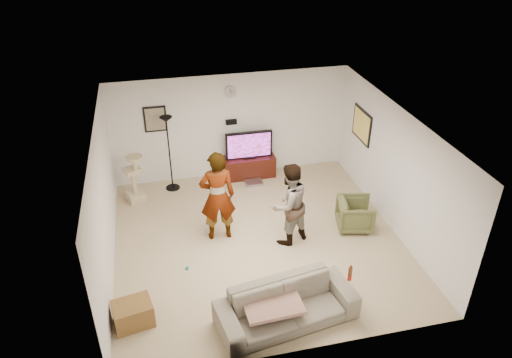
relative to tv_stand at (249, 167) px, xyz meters
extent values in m
cube|color=tan|center=(-0.37, -2.50, -0.27)|extent=(5.50, 5.50, 0.02)
cube|color=silver|center=(-0.37, -2.50, 2.25)|extent=(5.50, 5.50, 0.02)
cube|color=white|center=(-0.37, 0.25, 0.99)|extent=(5.50, 0.04, 2.50)
cube|color=white|center=(-0.37, -5.25, 0.99)|extent=(5.50, 0.04, 2.50)
cube|color=white|center=(-3.12, -2.50, 0.99)|extent=(0.04, 5.50, 2.50)
cube|color=white|center=(2.38, -2.50, 0.99)|extent=(0.04, 5.50, 2.50)
cylinder|color=white|center=(-0.37, 0.22, 1.84)|extent=(0.26, 0.04, 0.26)
cube|color=black|center=(-0.37, 0.19, 1.12)|extent=(0.25, 0.10, 0.10)
cube|color=#79705C|center=(-2.07, 0.23, 1.34)|extent=(0.42, 0.03, 0.52)
cube|color=#E5C85B|center=(2.36, -0.90, 1.24)|extent=(0.03, 0.78, 0.62)
cube|color=black|center=(0.00, 0.00, 0.00)|extent=(1.23, 0.45, 0.51)
cube|color=#ACACBA|center=(0.03, -0.40, -0.22)|extent=(0.40, 0.30, 0.07)
cube|color=black|center=(0.00, 0.00, 0.58)|extent=(1.10, 0.08, 0.66)
cube|color=#A437DF|center=(0.00, -0.04, 0.58)|extent=(1.02, 0.01, 0.58)
cylinder|color=black|center=(-1.85, -0.15, 0.63)|extent=(0.32, 0.32, 1.78)
cube|color=tan|center=(-2.68, -0.48, 0.30)|extent=(0.47, 0.47, 1.12)
imported|color=#A09EA3|center=(-1.09, -2.20, 0.68)|extent=(0.69, 0.46, 1.88)
imported|color=navy|center=(0.20, -2.63, 0.58)|extent=(1.00, 0.90, 1.68)
imported|color=#6F6658|center=(-0.40, -4.63, 0.07)|extent=(2.32, 1.21, 0.64)
cube|color=#A67867|center=(-0.64, -4.63, 0.18)|extent=(0.93, 0.74, 0.06)
cylinder|color=#5D2D11|center=(0.61, -4.63, 0.51)|extent=(0.06, 0.06, 0.25)
imported|color=#4D512D|center=(1.65, -2.52, 0.06)|extent=(0.84, 0.82, 0.64)
cube|color=brown|center=(-2.77, -4.15, -0.06)|extent=(0.68, 0.56, 0.40)
sphere|color=teal|center=(-1.82, -3.05, -0.22)|extent=(0.07, 0.07, 0.07)
camera|label=1|loc=(-2.11, -9.88, 5.60)|focal=33.79mm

